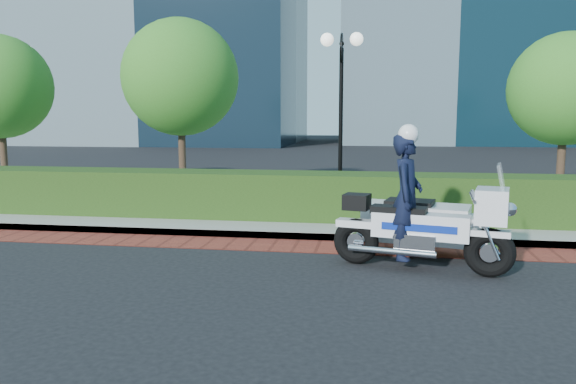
# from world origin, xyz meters

# --- Properties ---
(ground) EXTENTS (120.00, 120.00, 0.00)m
(ground) POSITION_xyz_m (0.00, 0.00, 0.00)
(ground) COLOR black
(ground) RESTS_ON ground
(brick_strip) EXTENTS (60.00, 1.00, 0.01)m
(brick_strip) POSITION_xyz_m (0.00, 1.50, 0.01)
(brick_strip) COLOR maroon
(brick_strip) RESTS_ON ground
(sidewalk) EXTENTS (60.00, 8.00, 0.15)m
(sidewalk) POSITION_xyz_m (0.00, 6.00, 0.07)
(sidewalk) COLOR gray
(sidewalk) RESTS_ON ground
(hedge_main) EXTENTS (18.00, 1.20, 1.00)m
(hedge_main) POSITION_xyz_m (0.00, 3.60, 0.65)
(hedge_main) COLOR black
(hedge_main) RESTS_ON sidewalk
(lamppost) EXTENTS (1.02, 0.70, 4.21)m
(lamppost) POSITION_xyz_m (1.00, 5.20, 2.96)
(lamppost) COLOR black
(lamppost) RESTS_ON sidewalk
(tree_b) EXTENTS (3.20, 3.20, 4.89)m
(tree_b) POSITION_xyz_m (-3.50, 6.50, 3.43)
(tree_b) COLOR #332319
(tree_b) RESTS_ON sidewalk
(tree_c) EXTENTS (2.80, 2.80, 4.30)m
(tree_c) POSITION_xyz_m (6.50, 6.50, 3.05)
(tree_c) COLOR #332319
(tree_c) RESTS_ON sidewalk
(police_motorcycle) EXTENTS (2.78, 2.30, 2.27)m
(police_motorcycle) POSITION_xyz_m (2.54, 0.61, 0.78)
(police_motorcycle) COLOR black
(police_motorcycle) RESTS_ON ground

